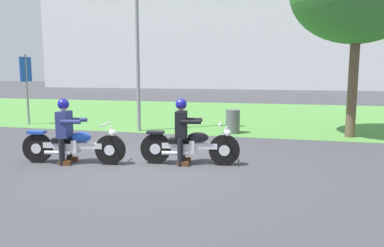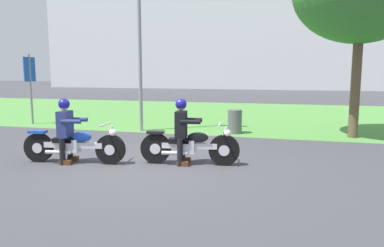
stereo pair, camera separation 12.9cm
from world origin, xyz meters
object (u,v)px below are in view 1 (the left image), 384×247
Objects in this scene: motorcycle_lead at (190,146)px; streetlight_pole at (140,22)px; motorcycle_follow at (74,146)px; rider_lead at (182,126)px; rider_follow at (65,126)px; trash_can at (233,122)px; sign_banner at (26,78)px.

motorcycle_lead is 0.37× the size of streetlight_pole.
streetlight_pole reaches higher than motorcycle_follow.
rider_lead is 1.00× the size of rider_follow.
sign_banner reaches higher than trash_can.
motorcycle_lead is 0.81× the size of sign_banner.
motorcycle_lead is at bearing -0.82° from rider_lead.
trash_can is (2.98, 0.28, -3.16)m from streetlight_pole.
rider_lead is at bearing -96.91° from trash_can.
sign_banner is at bearing 140.83° from rider_lead.
rider_lead is 0.25× the size of streetlight_pole.
motorcycle_follow is at bearing -175.58° from motorcycle_lead.
motorcycle_follow is 2.98× the size of trash_can.
motorcycle_follow is 7.05m from sign_banner.
motorcycle_follow is 0.87× the size of sign_banner.
motorcycle_follow is at bearing -175.20° from rider_lead.
motorcycle_follow is 5.47m from trash_can.
rider_follow is 5.22m from streetlight_pole.
rider_lead is at bearing 179.18° from motorcycle_lead.
sign_banner is (-4.77, 4.88, 0.91)m from rider_follow.
rider_lead is 1.86× the size of trash_can.
sign_banner is (-7.21, 4.34, 0.90)m from rider_lead.
streetlight_pole is (-0.21, 4.43, 3.15)m from motorcycle_follow.
trash_can is at bearing 50.03° from rider_follow.
motorcycle_follow is at bearing -44.54° from sign_banner.
rider_lead is 4.25m from trash_can.
sign_banner reaches higher than motorcycle_follow.
rider_lead reaches higher than motorcycle_lead.
streetlight_pole reaches higher than trash_can.
sign_banner is at bearing 141.53° from motorcycle_lead.
rider_lead is 8.46m from sign_banner.
streetlight_pole is 5.09m from sign_banner.
sign_banner reaches higher than motorcycle_lead.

